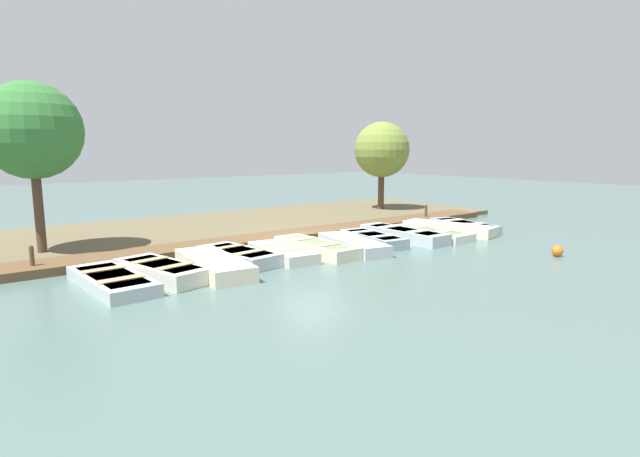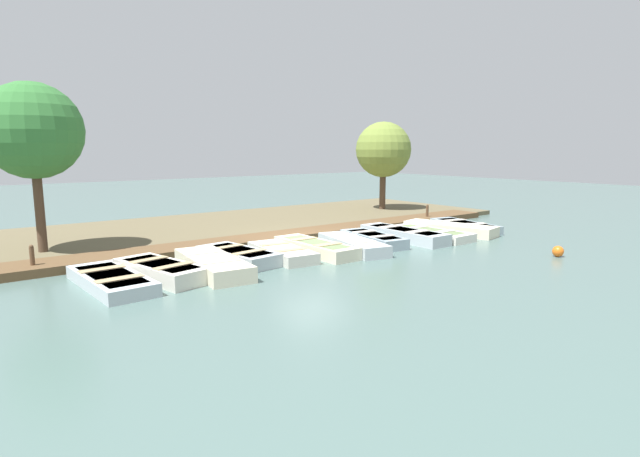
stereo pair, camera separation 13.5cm
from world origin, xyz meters
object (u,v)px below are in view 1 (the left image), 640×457
(rowboat_0, at_px, (112,280))
(park_tree_far_left, at_px, (32,131))
(rowboat_1, at_px, (162,271))
(park_tree_left, at_px, (382,150))
(rowboat_6, at_px, (353,244))
(rowboat_11, at_px, (464,226))
(rowboat_8, at_px, (403,234))
(rowboat_10, at_px, (449,228))
(rowboat_2, at_px, (214,264))
(rowboat_4, at_px, (282,252))
(rowboat_3, at_px, (239,256))
(rowboat_9, at_px, (429,233))
(mooring_post_far, at_px, (426,213))
(mooring_post_near, at_px, (32,260))
(rowboat_5, at_px, (316,247))
(rowboat_7, at_px, (373,239))

(rowboat_0, height_order, park_tree_far_left, park_tree_far_left)
(rowboat_1, distance_m, park_tree_left, 15.51)
(rowboat_6, distance_m, rowboat_11, 6.28)
(rowboat_8, bearing_deg, rowboat_10, 88.16)
(rowboat_2, distance_m, rowboat_8, 7.60)
(rowboat_11, distance_m, park_tree_far_left, 15.65)
(rowboat_11, bearing_deg, rowboat_4, -78.91)
(rowboat_8, distance_m, rowboat_11, 3.62)
(rowboat_3, xyz_separation_m, park_tree_far_left, (-4.14, -4.41, 3.59))
(rowboat_11, bearing_deg, rowboat_10, -71.74)
(rowboat_9, relative_size, mooring_post_far, 4.19)
(rowboat_8, xyz_separation_m, rowboat_11, (-0.01, 3.61, -0.04))
(rowboat_2, xyz_separation_m, mooring_post_near, (-2.72, -3.87, 0.18))
(rowboat_2, relative_size, rowboat_8, 0.96)
(rowboat_11, xyz_separation_m, park_tree_far_left, (-4.60, -14.51, 3.61))
(rowboat_8, xyz_separation_m, park_tree_left, (-6.14, 4.98, 3.01))
(mooring_post_near, bearing_deg, rowboat_4, 69.50)
(rowboat_0, relative_size, rowboat_8, 0.92)
(rowboat_5, xyz_separation_m, rowboat_9, (0.29, 5.13, -0.04))
(rowboat_11, relative_size, mooring_post_near, 4.17)
(rowboat_8, xyz_separation_m, mooring_post_far, (-2.55, 4.29, 0.19))
(rowboat_2, xyz_separation_m, rowboat_10, (-0.06, 10.10, -0.01))
(rowboat_0, height_order, rowboat_11, rowboat_11)
(mooring_post_near, relative_size, park_tree_left, 0.17)
(rowboat_7, xyz_separation_m, mooring_post_near, (-2.46, -10.04, 0.21))
(rowboat_3, xyz_separation_m, rowboat_8, (0.47, 6.49, 0.01))
(rowboat_7, bearing_deg, park_tree_far_left, -106.77)
(rowboat_11, height_order, park_tree_left, park_tree_left)
(rowboat_5, height_order, rowboat_8, rowboat_8)
(rowboat_3, bearing_deg, rowboat_11, 79.43)
(rowboat_4, bearing_deg, rowboat_11, 94.81)
(mooring_post_far, distance_m, park_tree_far_left, 15.69)
(rowboat_4, distance_m, rowboat_8, 5.15)
(rowboat_7, height_order, mooring_post_near, mooring_post_near)
(rowboat_8, bearing_deg, rowboat_3, -93.53)
(rowboat_8, height_order, park_tree_far_left, park_tree_far_left)
(rowboat_0, height_order, rowboat_10, rowboat_10)
(rowboat_6, distance_m, mooring_post_near, 9.24)
(rowboat_6, height_order, mooring_post_far, mooring_post_far)
(rowboat_4, relative_size, mooring_post_far, 3.65)
(rowboat_6, xyz_separation_m, park_tree_far_left, (-4.84, -8.24, 3.59))
(rowboat_2, bearing_deg, mooring_post_far, 109.10)
(rowboat_9, xyz_separation_m, rowboat_11, (-0.21, 2.44, 0.02))
(mooring_post_far, bearing_deg, park_tree_left, 169.07)
(rowboat_2, relative_size, rowboat_3, 1.19)
(rowboat_3, bearing_deg, park_tree_left, 108.36)
(rowboat_4, bearing_deg, rowboat_9, 92.41)
(rowboat_4, xyz_separation_m, mooring_post_far, (-2.36, 9.43, 0.23))
(rowboat_11, xyz_separation_m, mooring_post_near, (-2.55, -15.08, 0.22))
(rowboat_4, bearing_deg, rowboat_3, -95.51)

